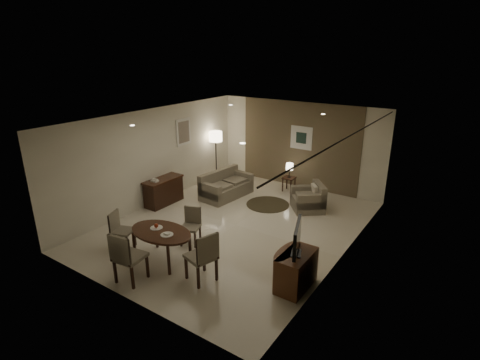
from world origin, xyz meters
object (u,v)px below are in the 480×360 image
Objects in this scene: chair_left at (123,231)px; side_table at (289,184)px; console_desk at (164,191)px; tv_cabinet at (296,270)px; chair_near at (130,256)px; floor_lamp at (216,156)px; armchair at (308,197)px; dining_table at (162,246)px; chair_right at (201,256)px; chair_far at (190,227)px; sofa at (226,184)px.

side_table is at bearing -36.30° from chair_left.
console_desk is 5.11m from tv_cabinet.
chair_near is 1.23× the size of chair_left.
floor_lamp reaches higher than chair_left.
tv_cabinet is 1.07× the size of armchair.
chair_left reaches higher than tv_cabinet.
dining_table is 1.09m from chair_left.
chair_far is at bearing -114.56° from chair_right.
chair_right is 5.26m from side_table.
console_desk is 0.74× the size of sofa.
floor_lamp is (-2.15, 3.79, 0.42)m from chair_far.
side_table is (1.43, 5.22, -0.20)m from chair_left.
side_table is at bearing 10.35° from floor_lamp.
chair_near is 1.25× the size of chair_far.
side_table is at bearing -37.00° from sofa.
side_table is (0.33, 5.96, -0.30)m from chair_near.
chair_near reaches higher than side_table.
side_table is at bearing 64.73° from chair_far.
chair_right is 0.64× the size of sofa.
floor_lamp reaches higher than side_table.
chair_near is at bearing -55.57° from armchair.
sofa is 3.60× the size of side_table.
chair_near reaches higher than console_desk.
chair_right reaches higher than tv_cabinet.
chair_far reaches higher than sofa.
armchair is 0.50× the size of floor_lamp.
console_desk is 1.14× the size of chair_near.
floor_lamp is at bearing 98.83° from chair_far.
chair_far reaches higher than dining_table.
dining_table is (-2.74, -0.71, -0.01)m from tv_cabinet.
chair_right is at bearing -153.52° from tv_cabinet.
floor_lamp is at bearing -169.65° from side_table.
floor_lamp is (-3.57, 0.54, 0.46)m from armchair.
chair_right is at bearing -110.31° from chair_left.
tv_cabinet is 2.72m from chair_far.
chair_left is (-1.10, -0.98, 0.01)m from chair_far.
dining_table is at bearing -104.94° from chair_left.
chair_near is (0.03, -0.85, 0.19)m from dining_table.
chair_near is 2.33× the size of side_table.
console_desk is 1.43× the size of chair_far.
armchair is at bearing 27.85° from console_desk.
chair_left is (-3.81, -0.83, 0.08)m from tv_cabinet.
dining_table is 0.87m from chair_far.
tv_cabinet is 3.64m from armchair.
armchair is (-1.30, 3.40, 0.02)m from tv_cabinet.
console_desk is 1.41× the size of chair_left.
floor_lamp is (-4.87, 3.94, 0.49)m from tv_cabinet.
sofa is at bearing -134.24° from chair_right.
tv_cabinet is 1.07× the size of chair_far.
armchair is at bearing 70.70° from dining_table.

